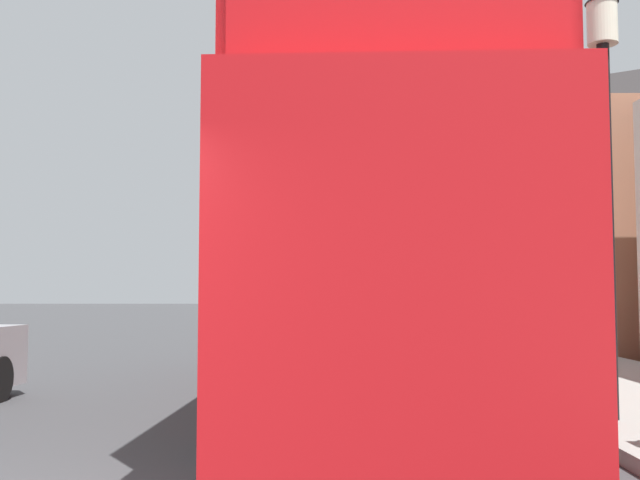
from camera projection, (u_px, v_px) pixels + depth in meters
ground_plane at (262, 337)px, 24.66m from camera, size 144.00×144.00×0.00m
sidewalk at (472, 340)px, 21.62m from camera, size 3.50×108.00×0.14m
brick_terrace_rear at (600, 205)px, 24.47m from camera, size 6.00×17.77×8.63m
tour_bus at (376, 261)px, 10.29m from camera, size 2.89×11.53×4.14m
parked_car_ahead_of_bus at (378, 324)px, 19.10m from camera, size 2.01×4.45×1.37m
lamp_post_nearest at (605, 115)px, 7.95m from camera, size 0.35×0.35×4.64m
lamp_post_second at (461, 220)px, 17.39m from camera, size 0.35×0.35×4.32m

